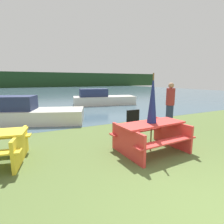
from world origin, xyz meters
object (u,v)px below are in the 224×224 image
(person, at_px, (170,104))
(umbrella_navy, at_px, (153,99))
(picnic_table_red, at_px, (151,134))
(boat_second, at_px, (102,99))
(boat, at_px, (26,113))
(signboard, at_px, (133,119))

(person, bearing_deg, umbrella_navy, -142.78)
(picnic_table_red, height_order, boat_second, boat_second)
(umbrella_navy, distance_m, boat_second, 9.34)
(picnic_table_red, relative_size, boat, 0.39)
(person, xyz_separation_m, signboard, (-1.80, 0.13, -0.53))
(umbrella_navy, xyz_separation_m, boat, (-2.98, 4.95, -0.98))
(boat, distance_m, person, 6.33)
(boat, height_order, signboard, boat)
(person, relative_size, signboard, 2.40)
(umbrella_navy, bearing_deg, boat, 121.04)
(umbrella_navy, distance_m, boat, 5.86)
(person, bearing_deg, signboard, 175.97)
(picnic_table_red, bearing_deg, person, 37.22)
(boat_second, bearing_deg, picnic_table_red, -92.88)
(boat, xyz_separation_m, boat_second, (5.39, 4.02, 0.01))
(person, bearing_deg, boat_second, 91.45)
(boat, distance_m, signboard, 4.73)
(umbrella_navy, bearing_deg, signboard, 69.31)
(boat, relative_size, boat_second, 0.97)
(boat, distance_m, boat_second, 6.73)
(umbrella_navy, relative_size, boat, 0.43)
(picnic_table_red, bearing_deg, signboard, 69.31)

